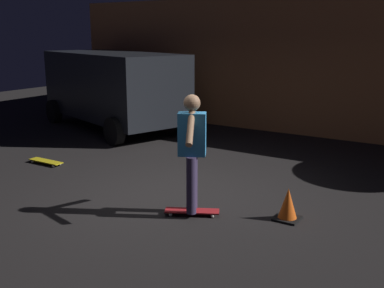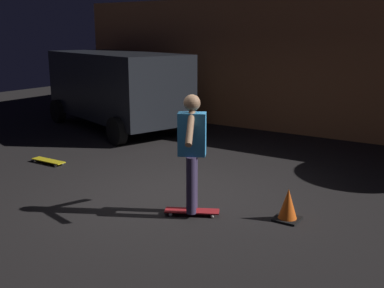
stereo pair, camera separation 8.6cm
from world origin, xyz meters
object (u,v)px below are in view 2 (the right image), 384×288
Objects in this scene: skateboard_spare at (48,161)px; skateboard_ridden at (192,211)px; skater at (192,145)px; parked_van at (116,85)px; traffic_cone at (288,206)px.

skateboard_ridden is at bearing -9.31° from skateboard_spare.
skateboard_spare is at bearing 170.69° from skater.
skateboard_ridden is (5.11, -4.06, -1.11)m from parked_van.
skateboard_ridden is 0.98m from skater.
skateboard_spare is at bearing 170.69° from skateboard_ridden.
traffic_cone is (1.22, 0.58, 0.16)m from skateboard_ridden.
skateboard_spare is at bearing -69.92° from parked_van.
skater is at bearing -154.65° from traffic_cone.
parked_van reaches higher than traffic_cone.
parked_van is 6.62m from skateboard_ridden.
parked_van is 6.34× the size of skateboard_spare.
skateboard_spare is (-3.85, 0.63, 0.00)m from skateboard_ridden.
skater reaches higher than traffic_cone.
skater is at bearing -9.31° from skateboard_spare.
skateboard_spare is 0.47× the size of skater.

